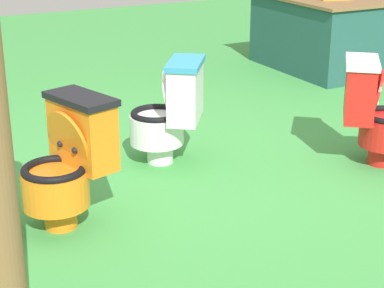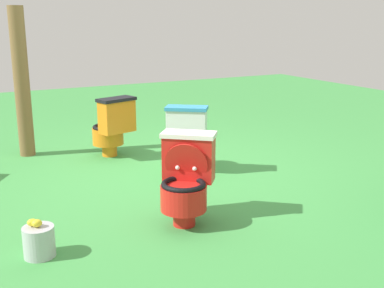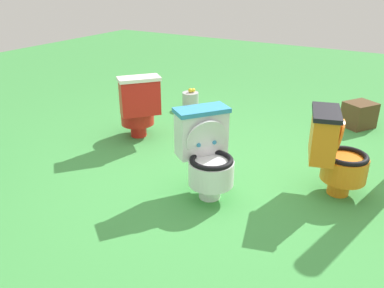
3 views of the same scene
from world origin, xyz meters
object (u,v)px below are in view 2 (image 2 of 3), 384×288
(toilet_orange, at_px, (112,126))
(wooden_post, at_px, (22,83))
(toilet_white, at_px, (188,137))
(lemon_bucket, at_px, (39,241))
(toilet_red, at_px, (186,178))

(toilet_orange, distance_m, wooden_post, 1.17)
(toilet_white, relative_size, lemon_bucket, 2.63)
(toilet_red, bearing_deg, wooden_post, -33.80)
(wooden_post, bearing_deg, lemon_bucket, 81.71)
(toilet_white, relative_size, toilet_red, 1.00)
(wooden_post, relative_size, lemon_bucket, 6.36)
(toilet_orange, distance_m, toilet_white, 1.05)
(toilet_white, height_order, lemon_bucket, toilet_white)
(toilet_red, bearing_deg, lemon_bucket, 42.55)
(toilet_white, distance_m, wooden_post, 2.11)
(wooden_post, bearing_deg, toilet_red, 106.42)
(lemon_bucket, bearing_deg, toilet_orange, -120.76)
(toilet_orange, relative_size, lemon_bucket, 2.63)
(toilet_red, relative_size, lemon_bucket, 2.63)
(lemon_bucket, bearing_deg, toilet_red, -177.24)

